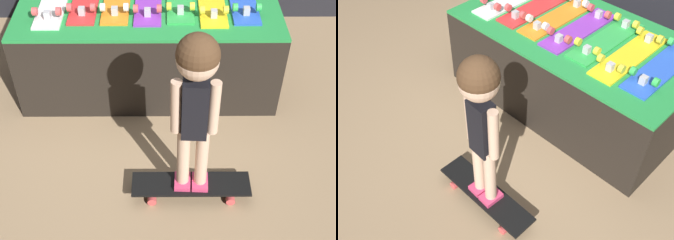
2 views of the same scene
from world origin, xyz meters
The scene contains 10 objects.
ground_plane centered at (0.00, 0.00, 0.00)m, with size 16.00×16.00×0.00m, color #9E7F5B.
display_rack centered at (0.00, 0.57, 0.31)m, with size 1.73×0.95×0.62m.
skateboard_red_on_rack centered at (-0.42, 0.59, 0.64)m, with size 0.18×0.67×0.09m.
skateboard_orange_on_rack centered at (-0.21, 0.59, 0.64)m, with size 0.18×0.67×0.09m.
skateboard_purple_on_rack centered at (0.00, 0.57, 0.64)m, with size 0.18×0.67×0.09m.
skateboard_green_on_rack centered at (0.21, 0.60, 0.64)m, with size 0.18×0.67×0.09m.
skateboard_yellow_on_rack centered at (0.42, 0.55, 0.64)m, with size 0.18×0.67×0.09m.
skateboard_blue_on_rack centered at (0.62, 0.58, 0.64)m, with size 0.18×0.67×0.09m.
skateboard_on_floor centered at (0.25, -0.57, 0.07)m, with size 0.68×0.18×0.09m.
child centered at (0.25, -0.57, 0.79)m, with size 0.24×0.20×1.00m.
Camera 2 is at (1.33, -1.46, 2.09)m, focal length 42.00 mm.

